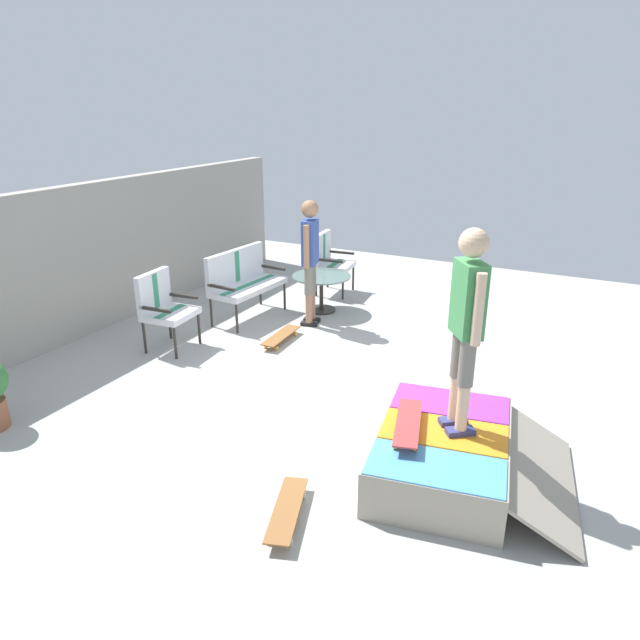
# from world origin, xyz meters

# --- Properties ---
(ground_plane) EXTENTS (12.00, 12.00, 0.10)m
(ground_plane) POSITION_xyz_m (0.00, 0.00, -0.05)
(ground_plane) COLOR #A8A8A3
(back_wall_cinderblock) EXTENTS (9.00, 0.20, 2.04)m
(back_wall_cinderblock) POSITION_xyz_m (0.00, 4.00, 1.02)
(back_wall_cinderblock) COLOR #9E998E
(back_wall_cinderblock) RESTS_ON ground_plane
(skate_ramp) EXTENTS (1.84, 1.88, 0.43)m
(skate_ramp) POSITION_xyz_m (-1.09, -1.43, 0.21)
(skate_ramp) COLOR gray
(skate_ramp) RESTS_ON ground_plane
(patio_bench) EXTENTS (1.29, 0.65, 1.02)m
(patio_bench) POSITION_xyz_m (1.45, 2.38, 0.62)
(patio_bench) COLOR #2D2823
(patio_bench) RESTS_ON ground_plane
(patio_chair_near_house) EXTENTS (0.67, 0.61, 1.02)m
(patio_chair_near_house) POSITION_xyz_m (3.10, 1.76, 0.61)
(patio_chair_near_house) COLOR #2D2823
(patio_chair_near_house) RESTS_ON ground_plane
(patio_chair_by_wall) EXTENTS (0.66, 0.60, 1.02)m
(patio_chair_by_wall) POSITION_xyz_m (0.00, 2.64, 0.61)
(patio_chair_by_wall) COLOR #2D2823
(patio_chair_by_wall) RESTS_ON ground_plane
(patio_table) EXTENTS (0.90, 0.90, 0.57)m
(patio_table) POSITION_xyz_m (2.21, 1.45, 0.40)
(patio_table) COLOR #2D2823
(patio_table) RESTS_ON ground_plane
(person_watching) EXTENTS (0.47, 0.30, 1.80)m
(person_watching) POSITION_xyz_m (1.64, 1.34, 1.07)
(person_watching) COLOR black
(person_watching) RESTS_ON ground_plane
(person_skater) EXTENTS (0.40, 0.36, 1.74)m
(person_skater) POSITION_xyz_m (-1.01, -1.48, 1.45)
(person_skater) COLOR navy
(person_skater) RESTS_ON skate_ramp
(skateboard_by_bench) EXTENTS (0.81, 0.24, 0.10)m
(skateboard_by_bench) POSITION_xyz_m (0.84, 1.37, 0.08)
(skateboard_by_bench) COLOR brown
(skateboard_by_bench) RESTS_ON ground_plane
(skateboard_spare) EXTENTS (0.82, 0.44, 0.10)m
(skateboard_spare) POSITION_xyz_m (-2.22, -0.50, 0.08)
(skateboard_spare) COLOR brown
(skateboard_spare) RESTS_ON ground_plane
(skateboard_on_ramp) EXTENTS (0.82, 0.40, 0.10)m
(skateboard_on_ramp) POSITION_xyz_m (-1.25, -1.13, 0.51)
(skateboard_on_ramp) COLOR #B23838
(skateboard_on_ramp) RESTS_ON skate_ramp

